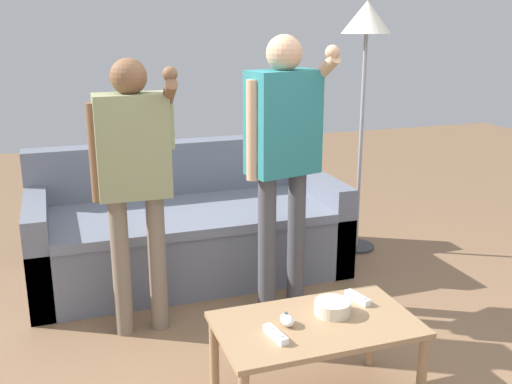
{
  "coord_description": "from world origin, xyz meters",
  "views": [
    {
      "loc": [
        -0.98,
        -2.29,
        1.68
      ],
      "look_at": [
        -0.07,
        0.35,
        0.88
      ],
      "focal_mm": 41.91,
      "sensor_mm": 36.0,
      "label": 1
    }
  ],
  "objects": [
    {
      "name": "snack_bowl",
      "position": [
        0.13,
        -0.12,
        0.45
      ],
      "size": [
        0.16,
        0.16,
        0.06
      ],
      "primitive_type": "cylinder",
      "color": "beige",
      "rests_on": "coffee_table"
    },
    {
      "name": "game_remote_wand_near",
      "position": [
        -0.19,
        -0.23,
        0.43
      ],
      "size": [
        0.06,
        0.16,
        0.03
      ],
      "color": "white",
      "rests_on": "coffee_table"
    },
    {
      "name": "game_remote_wand_far",
      "position": [
        0.3,
        -0.04,
        0.43
      ],
      "size": [
        0.07,
        0.15,
        0.03
      ],
      "color": "white",
      "rests_on": "coffee_table"
    },
    {
      "name": "couch",
      "position": [
        -0.17,
        1.53,
        0.29
      ],
      "size": [
        2.06,
        0.96,
        0.85
      ],
      "color": "slate",
      "rests_on": "ground"
    },
    {
      "name": "floor_lamp",
      "position": [
        1.14,
        1.52,
        1.58
      ],
      "size": [
        0.35,
        0.35,
        1.81
      ],
      "color": "#2D2D33",
      "rests_on": "ground"
    },
    {
      "name": "player_left",
      "position": [
        -0.6,
        0.78,
        0.95
      ],
      "size": [
        0.44,
        0.3,
        1.51
      ],
      "color": "#756656",
      "rests_on": "ground"
    },
    {
      "name": "game_remote_nunchuk",
      "position": [
        -0.1,
        -0.15,
        0.44
      ],
      "size": [
        0.06,
        0.09,
        0.05
      ],
      "color": "white",
      "rests_on": "coffee_table"
    },
    {
      "name": "coffee_table",
      "position": [
        0.03,
        -0.17,
        0.36
      ],
      "size": [
        0.88,
        0.51,
        0.42
      ],
      "color": "#997551",
      "rests_on": "ground"
    },
    {
      "name": "player_right",
      "position": [
        0.24,
        0.78,
        1.01
      ],
      "size": [
        0.51,
        0.32,
        1.61
      ],
      "color": "#47474C",
      "rests_on": "ground"
    }
  ]
}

